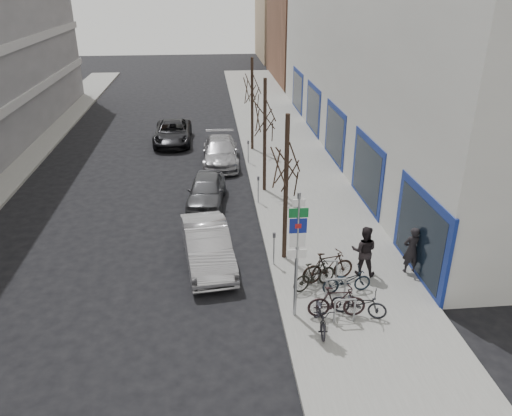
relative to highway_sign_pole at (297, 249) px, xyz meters
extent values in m
plane|color=black|center=(-2.40, 0.01, -2.46)|extent=(120.00, 120.00, 0.00)
cube|color=slate|center=(2.10, 10.01, -2.38)|extent=(5.00, 70.00, 0.15)
cube|color=#B7B7B2|center=(14.60, 16.01, 2.54)|extent=(20.00, 32.00, 10.00)
cube|color=brown|center=(10.60, 40.01, 1.54)|extent=(12.00, 14.00, 8.00)
cube|color=#937A5B|center=(11.10, 55.01, 2.04)|extent=(13.00, 12.00, 9.00)
cylinder|color=gray|center=(0.00, 0.01, -0.36)|extent=(0.10, 0.10, 4.20)
cube|color=white|center=(0.00, -0.02, 1.44)|extent=(0.35, 0.03, 0.22)
cube|color=#0C5926|center=(0.00, -0.02, 1.14)|extent=(0.55, 0.03, 0.28)
cube|color=navy|center=(0.00, -0.02, 0.74)|extent=(0.50, 0.03, 0.45)
cube|color=maroon|center=(0.00, -0.03, 0.74)|extent=(0.18, 0.02, 0.14)
cube|color=white|center=(0.00, -0.02, 0.29)|extent=(0.45, 0.03, 0.45)
cube|color=white|center=(0.00, -0.02, -0.16)|extent=(0.55, 0.03, 0.28)
cylinder|color=gray|center=(1.10, -0.49, -1.91)|extent=(0.06, 0.06, 0.80)
cylinder|color=gray|center=(1.70, -0.49, -1.91)|extent=(0.06, 0.06, 0.80)
cylinder|color=gray|center=(1.40, -0.49, -1.51)|extent=(0.60, 0.06, 0.06)
cylinder|color=gray|center=(1.10, 0.61, -1.91)|extent=(0.06, 0.06, 0.80)
cylinder|color=gray|center=(1.70, 0.61, -1.91)|extent=(0.06, 0.06, 0.80)
cylinder|color=gray|center=(1.40, 0.61, -1.51)|extent=(0.60, 0.06, 0.06)
cylinder|color=gray|center=(1.10, 1.71, -1.91)|extent=(0.06, 0.06, 0.80)
cylinder|color=gray|center=(1.70, 1.71, -1.91)|extent=(0.06, 0.06, 0.80)
cylinder|color=gray|center=(1.40, 1.71, -1.51)|extent=(0.60, 0.06, 0.06)
cylinder|color=black|center=(0.20, 3.51, 0.29)|extent=(0.16, 0.16, 5.50)
cylinder|color=black|center=(0.20, 10.01, 0.29)|extent=(0.16, 0.16, 5.50)
cylinder|color=black|center=(0.20, 16.51, 0.29)|extent=(0.16, 0.16, 5.50)
cylinder|color=gray|center=(-0.25, 3.01, -1.76)|extent=(0.05, 0.05, 1.10)
cube|color=#3F3F44|center=(-0.25, 3.01, -1.13)|extent=(0.10, 0.08, 0.18)
cylinder|color=gray|center=(-0.25, 8.51, -1.76)|extent=(0.05, 0.05, 1.10)
cube|color=#3F3F44|center=(-0.25, 8.51, -1.13)|extent=(0.10, 0.08, 0.18)
cylinder|color=gray|center=(-0.25, 14.01, -1.76)|extent=(0.05, 0.05, 1.10)
cube|color=#3F3F44|center=(-0.25, 14.01, -1.13)|extent=(0.10, 0.08, 0.18)
imported|color=black|center=(0.66, -0.67, -1.79)|extent=(0.64, 1.73, 1.04)
imported|color=black|center=(1.23, -0.19, -1.77)|extent=(1.80, 0.60, 1.08)
imported|color=black|center=(1.88, 1.06, -1.81)|extent=(1.68, 0.66, 1.00)
imported|color=black|center=(0.88, 1.39, -1.80)|extent=(1.74, 1.16, 1.02)
imported|color=black|center=(1.92, -0.20, -1.80)|extent=(1.75, 1.11, 1.03)
imported|color=black|center=(1.41, 1.76, -1.74)|extent=(1.96, 0.96, 1.15)
imported|color=#A6A6AB|center=(-2.60, 3.55, -1.72)|extent=(2.09, 4.64, 1.48)
imported|color=#47484C|center=(-2.60, 8.93, -1.78)|extent=(2.02, 4.11, 1.35)
imported|color=#9B9B9F|center=(-1.78, 14.42, -1.76)|extent=(2.05, 4.85, 1.40)
imported|color=black|center=(-4.65, 18.69, -1.78)|extent=(2.28, 4.89, 1.35)
imported|color=black|center=(4.40, 2.07, -1.45)|extent=(0.63, 0.42, 1.72)
imported|color=black|center=(2.72, 2.11, -1.39)|extent=(0.79, 0.65, 1.83)
camera|label=1|loc=(-2.38, -12.30, 7.01)|focal=35.00mm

